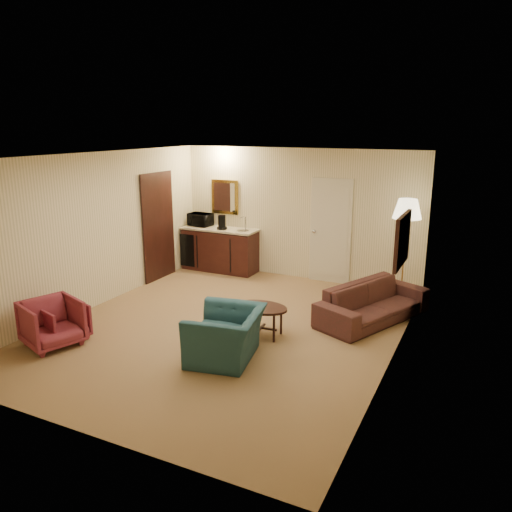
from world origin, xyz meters
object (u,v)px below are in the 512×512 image
Objects in this scene: rose_chair_near at (64,320)px; coffee_table at (261,321)px; microwave at (200,218)px; teal_armchair at (226,327)px; waste_bin at (246,268)px; floor_lamp at (404,251)px; sofa at (373,297)px; wetbar_cabinet at (220,249)px; coffee_maker at (222,222)px; rose_chair_far at (52,321)px.

coffee_table is (2.50, 1.37, -0.07)m from rose_chair_near.
microwave is at bearing 134.69° from coffee_table.
teal_armchair is 3.32× the size of waste_bin.
floor_lamp is at bearing 0.46° from microwave.
sofa is 4.11× the size of microwave.
wetbar_cabinet is 2.78× the size of rose_chair_near.
sofa is 6.75× the size of coffee_maker.
wetbar_cabinet is 0.81× the size of sofa.
microwave is at bearing 94.46° from sofa.
floor_lamp reaches higher than waste_bin.
rose_chair_far is 2.38× the size of waste_bin.
teal_armchair is (-1.45, -2.20, 0.05)m from sofa.
sofa is at bearing -33.41° from rose_chair_far.
microwave is at bearing 20.29° from rose_chair_near.
coffee_table is (-1.35, -1.31, -0.17)m from sofa.
rose_chair_far reaches higher than rose_chair_near.
wetbar_cabinet is 0.72m from waste_bin.
teal_armchair is at bearing -59.29° from wetbar_cabinet.
sofa is at bearing -102.80° from floor_lamp.
microwave reaches higher than coffee_maker.
sofa is 1.97× the size of teal_armchair.
teal_armchair is at bearing -61.82° from rose_chair_near.
sofa is 4.82m from rose_chair_far.
floor_lamp is (1.60, 2.41, 0.69)m from coffee_table.
wetbar_cabinet is 5.48× the size of coffee_maker.
coffee_table is 3.11m from waste_bin.
teal_armchair is at bearing -48.87° from microwave.
sofa is at bearing 135.77° from teal_armchair.
floor_lamp is at bearing -4.75° from wetbar_cabinet.
sofa is 2.54× the size of coffee_table.
coffee_maker is (0.11, -0.09, 0.61)m from wetbar_cabinet.
microwave reaches higher than waste_bin.
rose_chair_far is 4.35m from waste_bin.
floor_lamp is at bearing -4.47° from waste_bin.
wetbar_cabinet is at bearing 129.45° from coffee_table.
rose_chair_far is (-2.40, -0.70, -0.08)m from teal_armchair.
rose_chair_near is 5.61m from floor_lamp.
wetbar_cabinet reaches higher than sofa.
coffee_table is at bearing -44.48° from rose_chair_near.
coffee_maker is at bearing 14.71° from rose_chair_far.
coffee_table is at bearing -123.54° from floor_lamp.
teal_armchair is 0.92m from coffee_table.
coffee_maker reaches higher than waste_bin.
rose_chair_near is at bearing -137.32° from floor_lamp.
microwave reaches higher than sofa.
waste_bin is at bearing 7.64° from rose_chair_far.
wetbar_cabinet is 5.30× the size of waste_bin.
floor_lamp reaches higher than rose_chair_far.
microwave reaches higher than rose_chair_near.
teal_armchair is 3.87m from waste_bin.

